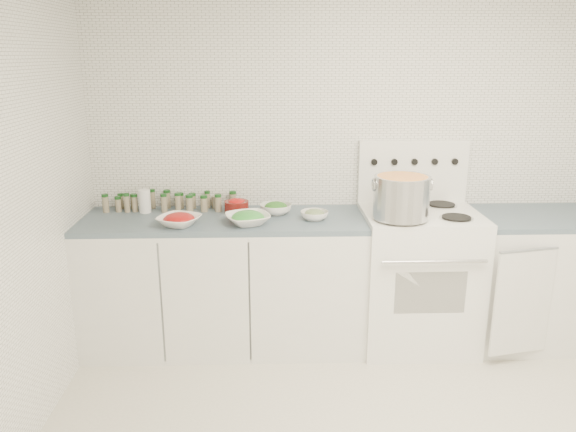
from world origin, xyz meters
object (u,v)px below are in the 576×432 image
(stove, at_px, (417,273))
(bowl_tomato, at_px, (179,220))
(stock_pot, at_px, (401,195))
(bowl_snowpea, at_px, (248,218))

(stove, distance_m, bowl_tomato, 1.63)
(stove, distance_m, stock_pot, 0.65)
(stove, bearing_deg, bowl_snowpea, -172.85)
(stove, relative_size, bowl_snowpea, 3.89)
(stock_pot, relative_size, bowl_snowpea, 1.05)
(stove, xyz_separation_m, bowl_tomato, (-1.57, -0.16, 0.44))
(stove, height_order, stock_pot, stove)
(stock_pot, distance_m, bowl_tomato, 1.39)
(stove, xyz_separation_m, bowl_snowpea, (-1.14, -0.14, 0.44))
(stock_pot, height_order, bowl_tomato, stock_pot)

